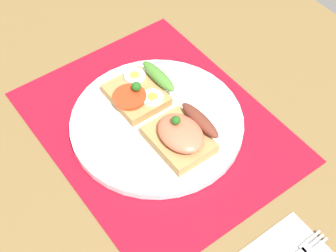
# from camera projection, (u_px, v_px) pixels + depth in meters

# --- Properties ---
(ground_plane) EXTENTS (1.20, 0.90, 0.03)m
(ground_plane) POSITION_uv_depth(u_px,v_px,m) (157.00, 133.00, 0.83)
(ground_plane) COLOR brown
(placemat) EXTENTS (0.42, 0.34, 0.00)m
(placemat) POSITION_uv_depth(u_px,v_px,m) (157.00, 126.00, 0.82)
(placemat) COLOR maroon
(placemat) RESTS_ON ground_plane
(plate) EXTENTS (0.28, 0.28, 0.01)m
(plate) POSITION_uv_depth(u_px,v_px,m) (157.00, 123.00, 0.81)
(plate) COLOR white
(plate) RESTS_ON placemat
(sandwich_egg_tomato) EXTENTS (0.09, 0.10, 0.04)m
(sandwich_egg_tomato) POSITION_uv_depth(u_px,v_px,m) (141.00, 91.00, 0.83)
(sandwich_egg_tomato) COLOR #A87B45
(sandwich_egg_tomato) RESTS_ON plate
(sandwich_salmon) EXTENTS (0.10, 0.09, 0.06)m
(sandwich_salmon) POSITION_uv_depth(u_px,v_px,m) (182.00, 135.00, 0.77)
(sandwich_salmon) COLOR #A9804A
(sandwich_salmon) RESTS_ON plate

